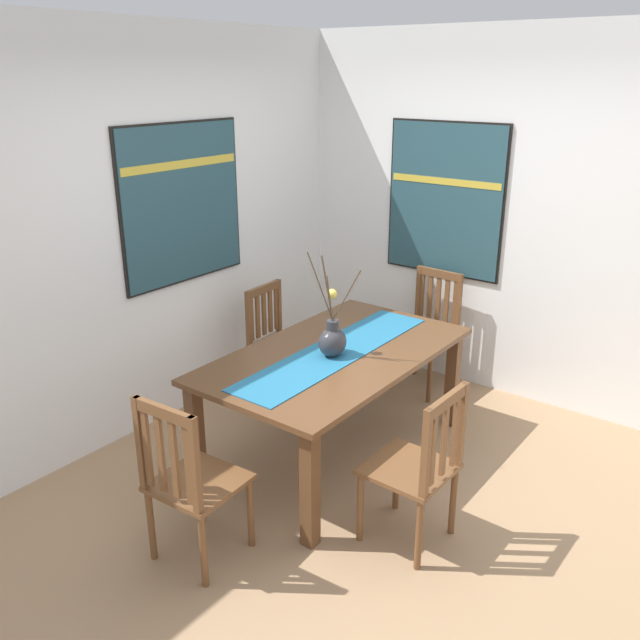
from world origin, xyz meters
name	(u,v)px	position (x,y,z in m)	size (l,w,h in m)	color
ground_plane	(378,501)	(0.00, 0.00, -0.01)	(6.40, 6.40, 0.03)	#A37F5B
wall_back	(153,233)	(0.00, 1.86, 1.35)	(6.40, 0.12, 2.70)	white
wall_side	(521,221)	(1.86, 0.00, 1.35)	(0.12, 6.40, 2.70)	white
dining_table	(335,366)	(0.26, 0.51, 0.63)	(1.79, 1.02, 0.73)	brown
table_runner	(335,351)	(0.26, 0.51, 0.73)	(1.65, 0.36, 0.01)	#236B93
centerpiece_vase	(332,339)	(0.20, 0.49, 0.84)	(0.22, 0.28, 0.68)	#333338
chair_0	(419,466)	(-0.20, -0.35, 0.47)	(0.43, 0.43, 0.92)	brown
chair_1	(189,479)	(-1.01, 0.49, 0.48)	(0.44, 0.44, 0.94)	brown
chair_2	(428,329)	(1.53, 0.53, 0.48)	(0.44, 0.44, 0.93)	brown
chair_3	(278,339)	(0.70, 1.37, 0.46)	(0.44, 0.44, 0.87)	brown
painting_on_back_wall	(182,204)	(0.22, 1.79, 1.52)	(1.06, 0.05, 1.09)	black
painting_on_side_wall	(445,200)	(1.79, 0.59, 1.45)	(0.05, 0.97, 1.17)	black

